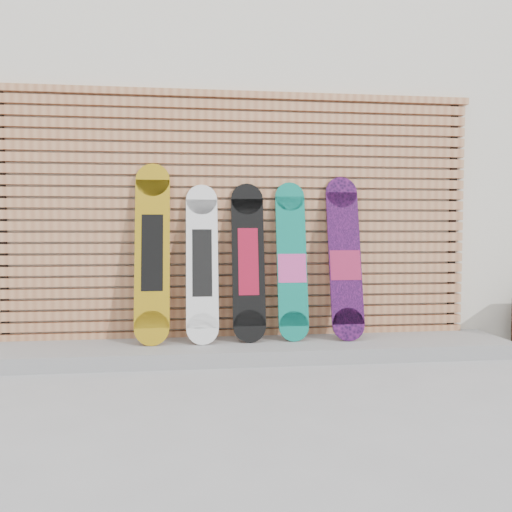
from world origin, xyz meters
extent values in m
plane|color=#9C9C9F|center=(0.00, 0.00, 0.00)|extent=(80.00, 80.00, 0.00)
cube|color=silver|center=(0.50, 3.50, 1.80)|extent=(12.00, 5.00, 3.60)
cube|color=gray|center=(-0.15, 0.68, 0.06)|extent=(4.60, 0.70, 0.12)
cube|color=#B5744B|center=(-0.15, 0.97, 0.14)|extent=(4.20, 0.05, 0.08)
cube|color=#B5744B|center=(-0.15, 0.97, 0.23)|extent=(4.20, 0.05, 0.08)
cube|color=#B5744B|center=(-0.15, 0.97, 0.33)|extent=(4.20, 0.05, 0.07)
cube|color=#B5744B|center=(-0.15, 0.97, 0.43)|extent=(4.20, 0.05, 0.07)
cube|color=#B5744B|center=(-0.15, 0.97, 0.53)|extent=(4.20, 0.05, 0.07)
cube|color=#B5744B|center=(-0.15, 0.97, 0.62)|extent=(4.20, 0.05, 0.07)
cube|color=#B5744B|center=(-0.15, 0.97, 0.72)|extent=(4.20, 0.05, 0.07)
cube|color=#B5744B|center=(-0.15, 0.97, 0.82)|extent=(4.20, 0.05, 0.07)
cube|color=#B5744B|center=(-0.15, 0.97, 0.91)|extent=(4.20, 0.05, 0.07)
cube|color=#B5744B|center=(-0.15, 0.97, 1.01)|extent=(4.20, 0.05, 0.08)
cube|color=#B5744B|center=(-0.15, 0.97, 1.11)|extent=(4.20, 0.05, 0.08)
cube|color=#B5744B|center=(-0.15, 0.97, 1.20)|extent=(4.20, 0.05, 0.08)
cube|color=#B5744B|center=(-0.15, 0.97, 1.30)|extent=(4.20, 0.05, 0.08)
cube|color=#B5744B|center=(-0.15, 0.97, 1.40)|extent=(4.20, 0.05, 0.08)
cube|color=#B5744B|center=(-0.15, 0.97, 1.50)|extent=(4.20, 0.05, 0.08)
cube|color=#B5744B|center=(-0.15, 0.97, 1.59)|extent=(4.20, 0.05, 0.08)
cube|color=#B5744B|center=(-0.15, 0.97, 1.69)|extent=(4.20, 0.05, 0.08)
cube|color=#B5744B|center=(-0.15, 0.97, 1.79)|extent=(4.20, 0.05, 0.08)
cube|color=#B5744B|center=(-0.15, 0.97, 1.88)|extent=(4.20, 0.05, 0.08)
cube|color=#B5744B|center=(-0.15, 0.97, 1.98)|extent=(4.20, 0.05, 0.08)
cube|color=#B5744B|center=(-0.15, 0.97, 2.08)|extent=(4.20, 0.05, 0.08)
cube|color=#B5744B|center=(-0.15, 0.97, 2.17)|extent=(4.20, 0.05, 0.08)
cube|color=black|center=(-2.17, 0.99, 1.12)|extent=(0.06, 0.04, 2.23)
cube|color=black|center=(1.87, 0.99, 1.12)|extent=(0.06, 0.04, 2.23)
cube|color=#B5744B|center=(-0.15, 0.97, 2.26)|extent=(4.26, 0.07, 0.06)
cube|color=#A88111|center=(-0.90, 0.78, 0.88)|extent=(0.29, 0.26, 1.24)
cylinder|color=#A88111|center=(-0.90, 0.66, 0.26)|extent=(0.29, 0.08, 0.29)
cylinder|color=#A88111|center=(-0.90, 0.91, 1.50)|extent=(0.29, 0.08, 0.29)
cube|color=black|center=(-0.90, 0.78, 0.88)|extent=(0.18, 0.15, 0.65)
cube|color=white|center=(-0.48, 0.78, 0.79)|extent=(0.27, 0.27, 1.09)
cylinder|color=white|center=(-0.48, 0.65, 0.25)|extent=(0.27, 0.08, 0.27)
cylinder|color=white|center=(-0.48, 0.90, 1.33)|extent=(0.27, 0.08, 0.27)
cube|color=black|center=(-0.48, 0.78, 0.79)|extent=(0.17, 0.16, 0.57)
cube|color=black|center=(-0.09, 0.79, 0.80)|extent=(0.28, 0.24, 1.09)
cylinder|color=black|center=(-0.09, 0.68, 0.26)|extent=(0.28, 0.08, 0.28)
cylinder|color=black|center=(-0.09, 0.91, 1.34)|extent=(0.28, 0.08, 0.28)
cube|color=maroon|center=(-0.09, 0.79, 0.80)|extent=(0.17, 0.14, 0.58)
cube|color=#0C7664|center=(0.30, 0.80, 0.81)|extent=(0.26, 0.24, 1.12)
cylinder|color=#0C7664|center=(0.30, 0.69, 0.25)|extent=(0.26, 0.07, 0.26)
cylinder|color=#0C7664|center=(0.30, 0.91, 1.37)|extent=(0.26, 0.07, 0.26)
cube|color=#E450A4|center=(0.30, 0.78, 0.74)|extent=(0.25, 0.07, 0.25)
cube|color=black|center=(0.77, 0.78, 0.83)|extent=(0.29, 0.27, 1.15)
cylinder|color=black|center=(0.77, 0.65, 0.26)|extent=(0.29, 0.08, 0.28)
cylinder|color=black|center=(0.77, 0.90, 1.41)|extent=(0.29, 0.08, 0.28)
cube|color=#9C1F48|center=(0.77, 0.76, 0.76)|extent=(0.27, 0.08, 0.26)
camera|label=1|loc=(-0.51, -3.48, 1.07)|focal=35.00mm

